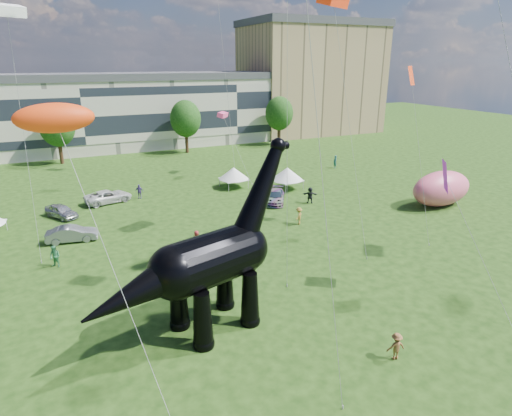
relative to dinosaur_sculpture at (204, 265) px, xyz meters
name	(u,v)px	position (x,y,z in m)	size (l,w,h in m)	color
ground	(310,326)	(5.70, -2.35, -4.23)	(220.00, 220.00, 0.00)	#16330C
terrace_row	(81,117)	(-2.30, 59.65, 1.77)	(78.00, 11.00, 12.00)	beige
apartment_block	(310,80)	(45.70, 62.65, 6.77)	(28.00, 18.00, 22.00)	tan
tree_mid_left	(56,123)	(-6.30, 50.65, 2.06)	(5.20, 5.20, 9.44)	#382314
tree_mid_right	(185,116)	(13.70, 50.65, 2.06)	(5.20, 5.20, 9.44)	#382314
tree_far_right	(279,111)	(31.70, 50.65, 2.06)	(5.20, 5.20, 9.44)	#382314
dinosaur_sculpture	(204,265)	(0.00, 0.00, 0.00)	(13.65, 5.74, 11.21)	black
car_silver	(61,211)	(-7.19, 24.46, -3.55)	(1.61, 4.00, 1.36)	#ADACB1
car_grey	(72,234)	(-6.53, 17.46, -3.53)	(1.49, 4.28, 1.41)	gray
car_white	(108,197)	(-2.23, 27.48, -3.52)	(2.36, 5.12, 1.42)	silver
car_dark	(275,197)	(14.77, 19.54, -3.54)	(1.95, 4.79, 1.39)	#595960
gazebo_near	(234,173)	(12.85, 27.21, -2.43)	(3.92, 3.92, 2.57)	white
gazebo_far	(287,174)	(18.58, 23.76, -2.32)	(4.61, 4.61, 2.72)	white
inflatable_pink	(441,189)	(30.75, 11.02, -2.31)	(7.70, 3.85, 3.85)	#F55F81
visitors	(200,225)	(4.26, 14.36, -3.36)	(53.82, 37.96, 1.88)	olive
kites	(228,21)	(3.55, 4.65, 13.13)	(62.23, 42.50, 31.45)	red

